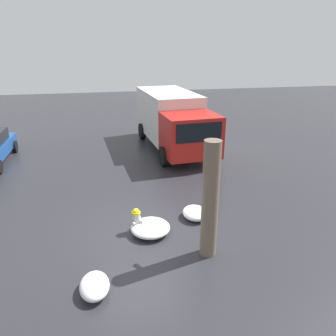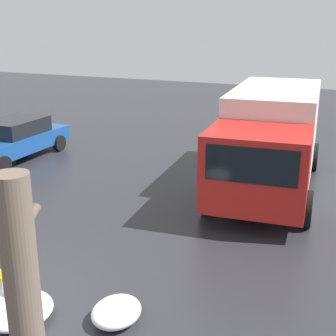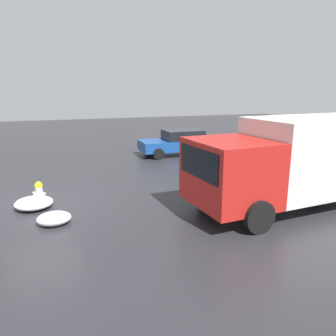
% 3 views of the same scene
% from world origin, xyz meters
% --- Properties ---
extents(ground_plane, '(60.00, 60.00, 0.00)m').
position_xyz_m(ground_plane, '(0.00, 0.00, 0.00)').
color(ground_plane, '#28282D').
extents(fire_hydrant, '(0.42, 0.37, 0.76)m').
position_xyz_m(fire_hydrant, '(-0.00, -0.00, 0.39)').
color(fire_hydrant, '#B7B7BC').
rests_on(fire_hydrant, ground_plane).
extents(tree_trunk, '(0.66, 0.43, 3.13)m').
position_xyz_m(tree_trunk, '(-1.46, -1.73, 1.58)').
color(tree_trunk, '#6B5B4C').
rests_on(tree_trunk, ground_plane).
extents(delivery_truck, '(7.28, 3.13, 2.84)m').
position_xyz_m(delivery_truck, '(7.98, -2.88, 1.55)').
color(delivery_truck, red).
rests_on(delivery_truck, ground_plane).
extents(snow_pile_by_hydrant, '(0.97, 0.67, 0.35)m').
position_xyz_m(snow_pile_by_hydrant, '(-2.35, 1.22, 0.18)').
color(snow_pile_by_hydrant, white).
rests_on(snow_pile_by_hydrant, ground_plane).
extents(snow_pile_curbside, '(1.17, 1.16, 0.35)m').
position_xyz_m(snow_pile_curbside, '(-0.17, -0.39, 0.17)').
color(snow_pile_curbside, white).
rests_on(snow_pile_curbside, ground_plane).
extents(snow_pile_by_tree, '(0.94, 0.79, 0.35)m').
position_xyz_m(snow_pile_by_tree, '(0.43, -1.93, 0.17)').
color(snow_pile_by_tree, white).
rests_on(snow_pile_by_tree, ground_plane).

